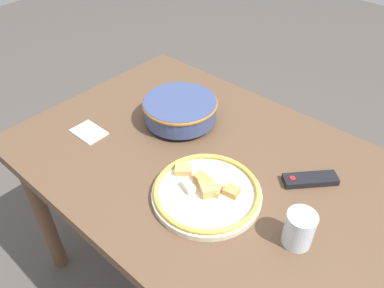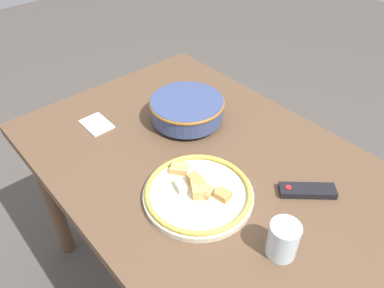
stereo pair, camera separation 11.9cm
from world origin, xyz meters
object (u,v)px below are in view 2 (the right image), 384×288
Objects in this scene: food_plate at (198,193)px; tv_remote at (307,191)px; drinking_glass at (283,240)px; noodle_bowl at (187,109)px.

food_plate is 2.08× the size of tv_remote.
tv_remote is 0.23m from drinking_glass.
drinking_glass is (0.27, 0.03, 0.03)m from food_plate.
noodle_bowl is at bearing 144.49° from food_plate.
food_plate reaches higher than tv_remote.
noodle_bowl is 2.64× the size of drinking_glass.
food_plate is at bearing -173.25° from drinking_glass.
drinking_glass reaches higher than noodle_bowl.
drinking_glass reaches higher than food_plate.
noodle_bowl is 0.60m from drinking_glass.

